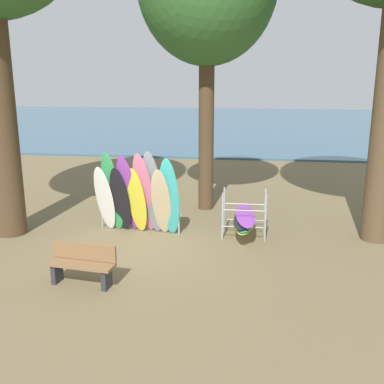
% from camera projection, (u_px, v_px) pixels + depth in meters
% --- Properties ---
extents(ground_plane, '(80.00, 80.00, 0.00)m').
position_uv_depth(ground_plane, '(148.00, 247.00, 11.32)').
color(ground_plane, brown).
extents(lake_water, '(80.00, 36.00, 0.10)m').
position_uv_depth(lake_water, '(224.00, 123.00, 40.46)').
color(lake_water, '#38607A').
rests_on(lake_water, ground).
extents(leaning_board_pile, '(2.42, 0.95, 2.33)m').
position_uv_depth(leaning_board_pile, '(137.00, 197.00, 11.98)').
color(leaning_board_pile, white).
rests_on(leaning_board_pile, ground).
extents(board_storage_rack, '(1.15, 2.13, 1.25)m').
position_uv_depth(board_storage_rack, '(245.00, 218.00, 11.96)').
color(board_storage_rack, '#9EA0A5').
rests_on(board_storage_rack, ground).
extents(park_bench, '(1.44, 0.59, 0.85)m').
position_uv_depth(park_bench, '(82.00, 263.00, 9.20)').
color(park_bench, '#2D2D33').
rests_on(park_bench, ground).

